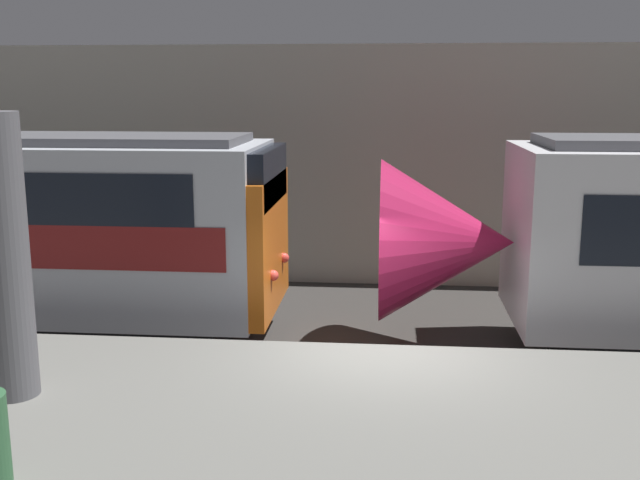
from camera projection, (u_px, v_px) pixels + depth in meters
name	position (u px, v px, depth m)	size (l,w,h in m)	color
ground_plane	(381.00, 408.00, 10.44)	(120.00, 120.00, 0.00)	#33302D
platform	(379.00, 474.00, 7.74)	(40.00, 5.35, 0.94)	slate
station_rear_barrier	(387.00, 167.00, 16.59)	(50.00, 0.15, 5.32)	#B2AD9E
support_pillar_near	(3.00, 258.00, 8.27)	(0.57, 0.57, 3.21)	#56565B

